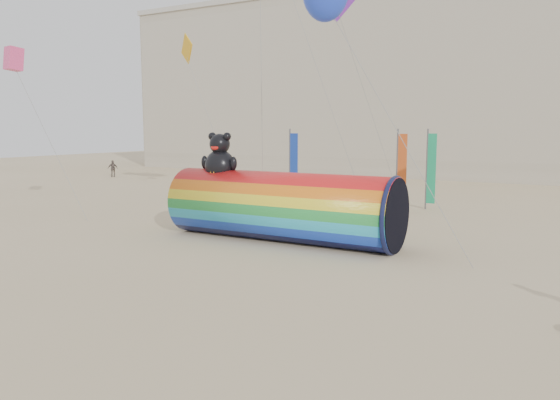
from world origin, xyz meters
The scene contains 4 objects.
ground centered at (0.00, 0.00, 0.00)m, with size 160.00×160.00×0.00m, color #CCB58C.
hotel_building centered at (-12.00, 45.95, 10.31)m, with size 60.40×15.40×20.60m.
windsock_assembly centered at (-1.25, 4.70, 1.70)m, with size 11.09×3.38×5.11m.
festival_banners centered at (-0.92, 16.00, 2.64)m, with size 8.97×3.31×5.20m.
Camera 1 is at (11.14, -17.17, 5.23)m, focal length 35.00 mm.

